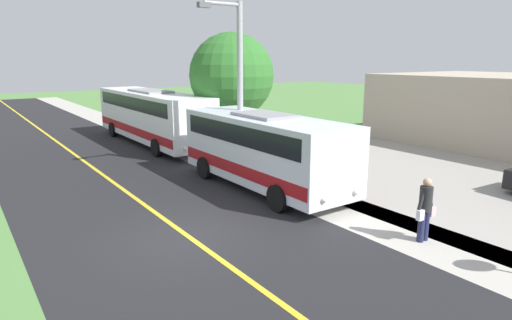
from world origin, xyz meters
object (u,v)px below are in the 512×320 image
(street_light_pole, at_px, (237,81))
(tree_curbside, at_px, (232,76))
(transit_bus_rear, at_px, (152,114))
(shuttle_bus_front, at_px, (264,147))
(pedestrian_with_bags, at_px, (425,208))

(street_light_pole, relative_size, tree_curbside, 1.14)
(street_light_pole, bearing_deg, transit_bus_rear, -87.85)
(transit_bus_rear, relative_size, tree_curbside, 1.85)
(street_light_pole, distance_m, tree_curbside, 5.16)
(shuttle_bus_front, xyz_separation_m, street_light_pole, (-0.31, -2.32, 2.35))
(transit_bus_rear, bearing_deg, tree_curbside, 124.34)
(shuttle_bus_front, relative_size, pedestrian_with_bags, 4.54)
(transit_bus_rear, bearing_deg, pedestrian_with_bags, 91.79)
(transit_bus_rear, height_order, street_light_pole, street_light_pole)
(shuttle_bus_front, bearing_deg, transit_bus_rear, -89.91)
(transit_bus_rear, distance_m, pedestrian_with_bags, 17.60)
(pedestrian_with_bags, height_order, tree_curbside, tree_curbside)
(pedestrian_with_bags, bearing_deg, shuttle_bus_front, -85.38)
(shuttle_bus_front, bearing_deg, tree_curbside, -112.66)
(transit_bus_rear, bearing_deg, street_light_pole, 92.15)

